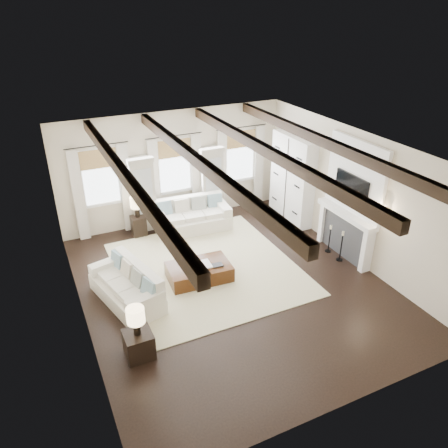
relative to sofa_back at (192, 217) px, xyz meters
name	(u,v)px	position (x,y,z in m)	size (l,w,h in m)	color
ground	(232,285)	(-0.18, -2.97, -0.35)	(7.50, 7.50, 0.00)	black
room_shell	(245,190)	(0.56, -2.08, 1.53)	(6.54, 7.54, 3.22)	beige
area_rug	(207,268)	(-0.44, -2.09, -0.34)	(4.08, 4.37, 0.02)	beige
sofa_back	(192,217)	(0.00, 0.00, 0.00)	(2.14, 1.10, 0.89)	white
sofa_left	(129,287)	(-2.44, -2.51, -0.03)	(1.30, 2.07, 0.82)	white
ottoman	(199,272)	(-0.78, -2.42, -0.17)	(1.43, 0.89, 0.38)	black
tray	(200,265)	(-0.77, -2.47, 0.04)	(0.50, 0.38, 0.04)	white
book_lower	(194,265)	(-0.89, -2.44, 0.08)	(0.26, 0.20, 0.04)	#262628
book_upper	(195,263)	(-0.88, -2.43, 0.12)	(0.22, 0.17, 0.03)	beige
book_loose	(217,265)	(-0.40, -2.62, 0.04)	(0.24, 0.18, 0.03)	#262628
side_table_front	(139,344)	(-2.70, -4.22, -0.10)	(0.50, 0.50, 0.50)	black
lamp_front	(136,317)	(-2.70, -4.22, 0.53)	(0.33, 0.33, 0.56)	black
side_table_back	(139,226)	(-1.46, 0.26, -0.07)	(0.38, 0.38, 0.56)	black
lamp_back	(136,203)	(-1.46, 0.26, 0.60)	(0.34, 0.34, 0.58)	black
candlestick_near	(341,248)	(2.72, -3.16, -0.02)	(0.16, 0.16, 0.81)	black
candlestick_far	(329,241)	(2.72, -2.70, -0.04)	(0.15, 0.15, 0.76)	black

